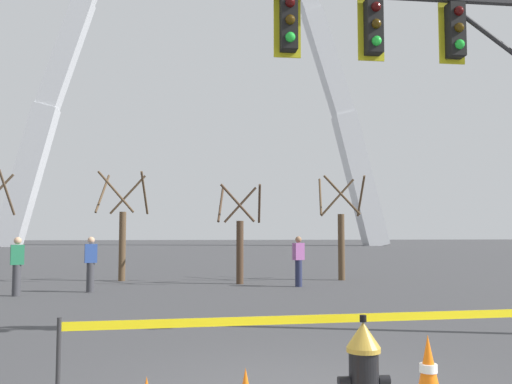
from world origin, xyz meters
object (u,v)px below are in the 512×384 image
Objects in this scene: traffic_cone_mid_sidewalk at (429,374)px; pedestrian_standing_center at (299,261)px; monument_arch at (200,68)px; pedestrian_walking_left at (17,266)px; pedestrian_walking_right at (91,264)px; traffic_signal_gantry at (480,70)px; fire_hydrant at (364,375)px.

traffic_cone_mid_sidewalk is 12.18m from pedestrian_standing_center.
monument_arch is 32.91× the size of pedestrian_walking_left.
monument_arch is 57.31m from pedestrian_walking_right.
traffic_signal_gantry is at bearing -46.49° from pedestrian_walking_right.
traffic_cone_mid_sidewalk is 5.75m from traffic_signal_gantry.
monument_arch is 58.16m from pedestrian_walking_left.
monument_arch is (-1.12, 64.06, 22.38)m from traffic_cone_mid_sidewalk.
traffic_cone_mid_sidewalk is 0.09× the size of traffic_signal_gantry.
pedestrian_walking_left is at bearing -168.73° from pedestrian_standing_center.
fire_hydrant is 12.52m from pedestrian_walking_left.
traffic_signal_gantry is 63.61m from monument_arch.
traffic_signal_gantry is 4.92× the size of pedestrian_walking_right.
traffic_signal_gantry reaches higher than pedestrian_walking_right.
pedestrian_walking_left is 1.00× the size of pedestrian_standing_center.
monument_arch reaches higher than pedestrian_walking_right.
traffic_cone_mid_sidewalk is 12.60m from pedestrian_walking_left.
pedestrian_walking_right reaches higher than fire_hydrant.
monument_arch is at bearing 85.67° from pedestrian_walking_right.
pedestrian_walking_left is 8.25m from pedestrian_standing_center.
traffic_signal_gantry is at bearing -81.56° from pedestrian_standing_center.
fire_hydrant reaches higher than traffic_cone_mid_sidewalk.
traffic_cone_mid_sidewalk is at bearing -127.16° from traffic_signal_gantry.
pedestrian_standing_center and pedestrian_walking_right have the same top height.
traffic_cone_mid_sidewalk is 0.46× the size of pedestrian_walking_left.
pedestrian_walking_right reaches higher than traffic_cone_mid_sidewalk.
pedestrian_walking_left is (-9.41, 7.25, -3.59)m from traffic_signal_gantry.
monument_arch is 56.42m from pedestrian_standing_center.
monument_arch is at bearing 90.32° from fire_hydrant.
pedestrian_walking_right is (-6.28, -0.86, 0.00)m from pedestrian_standing_center.
fire_hydrant is 0.62× the size of pedestrian_standing_center.
traffic_cone_mid_sidewalk is 0.46× the size of pedestrian_standing_center.
pedestrian_standing_center reaches higher than fire_hydrant.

